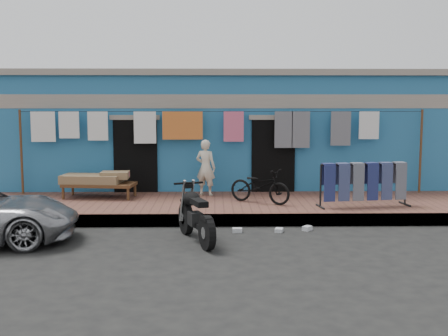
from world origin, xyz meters
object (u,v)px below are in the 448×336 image
at_px(charpoy, 100,185).
at_px(jeans_rack, 364,184).
at_px(seated_person, 206,168).
at_px(motorcycle, 196,214).
at_px(bicycle, 260,182).

bearing_deg(charpoy, jeans_rack, -11.71).
xyz_separation_m(seated_person, motorcycle, (-0.13, -3.64, -0.42)).
bearing_deg(motorcycle, jeans_rack, 11.00).
relative_size(seated_person, motorcycle, 0.81).
bearing_deg(seated_person, charpoy, 28.40).
distance_m(motorcycle, charpoy, 4.14).
bearing_deg(jeans_rack, charpoy, 168.29).
height_order(motorcycle, charpoy, motorcycle).
height_order(seated_person, motorcycle, seated_person).
height_order(bicycle, charpoy, bicycle).
bearing_deg(motorcycle, charpoy, 106.54).
relative_size(seated_person, bicycle, 0.92).
distance_m(charpoy, jeans_rack, 6.17).
bearing_deg(seated_person, bicycle, 160.66).
bearing_deg(seated_person, jeans_rack, 178.34).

